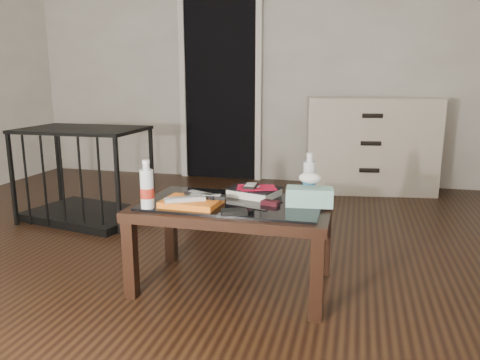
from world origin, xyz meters
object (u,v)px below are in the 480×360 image
object	(u,v)px
coffee_table	(233,214)
water_bottle_left	(147,184)
textbook	(254,192)
tissue_box	(309,197)
water_bottle_right	(309,175)
pet_crate	(86,190)
dresser	(370,145)

from	to	relation	value
coffee_table	water_bottle_left	bearing A→B (deg)	-150.57
coffee_table	textbook	bearing A→B (deg)	60.79
textbook	water_bottle_left	xyz separation A→B (m)	(-0.46, -0.35, 0.10)
tissue_box	water_bottle_right	bearing A→B (deg)	91.08
pet_crate	water_bottle_left	size ratio (longest dim) A/B	4.21
textbook	water_bottle_right	world-z (taller)	water_bottle_right
coffee_table	tissue_box	distance (m)	0.40
dresser	textbook	distance (m)	2.34
dresser	water_bottle_left	bearing A→B (deg)	-120.90
pet_crate	tissue_box	world-z (taller)	pet_crate
dresser	water_bottle_left	xyz separation A→B (m)	(-1.10, -2.60, 0.13)
coffee_table	textbook	world-z (taller)	textbook
dresser	water_bottle_left	world-z (taller)	dresser
coffee_table	water_bottle_left	world-z (taller)	water_bottle_left
water_bottle_left	tissue_box	world-z (taller)	water_bottle_left
water_bottle_left	dresser	bearing A→B (deg)	67.10
tissue_box	dresser	bearing A→B (deg)	76.19
coffee_table	water_bottle_right	world-z (taller)	water_bottle_right
pet_crate	water_bottle_left	world-z (taller)	pet_crate
pet_crate	tissue_box	bearing A→B (deg)	-13.94
pet_crate	water_bottle_right	world-z (taller)	pet_crate
pet_crate	textbook	bearing A→B (deg)	-14.91
pet_crate	water_bottle_right	xyz separation A→B (m)	(1.79, -0.69, 0.35)
textbook	water_bottle_right	bearing A→B (deg)	28.31
coffee_table	dresser	world-z (taller)	dresser
pet_crate	textbook	world-z (taller)	pet_crate
coffee_table	tissue_box	bearing A→B (deg)	4.06
dresser	pet_crate	distance (m)	2.63
water_bottle_right	coffee_table	bearing A→B (deg)	-151.77
pet_crate	tissue_box	xyz separation A→B (m)	(1.81, -0.86, 0.28)
pet_crate	water_bottle_right	distance (m)	1.95
tissue_box	pet_crate	bearing A→B (deg)	148.81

